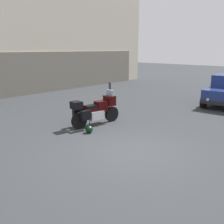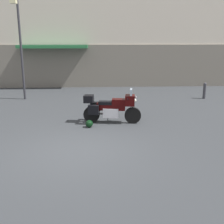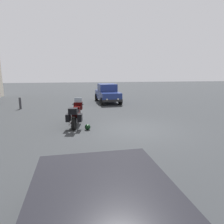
{
  "view_description": "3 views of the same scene",
  "coord_description": "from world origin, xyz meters",
  "views": [
    {
      "loc": [
        -5.47,
        -4.31,
        3.02
      ],
      "look_at": [
        0.05,
        0.82,
        1.09
      ],
      "focal_mm": 39.85,
      "sensor_mm": 36.0,
      "label": 1
    },
    {
      "loc": [
        0.64,
        -7.78,
        3.25
      ],
      "look_at": [
        1.12,
        1.17,
        0.87
      ],
      "focal_mm": 44.95,
      "sensor_mm": 36.0,
      "label": 2
    },
    {
      "loc": [
        -9.12,
        2.47,
        2.83
      ],
      "look_at": [
        0.36,
        1.03,
        0.84
      ],
      "focal_mm": 32.28,
      "sensor_mm": 36.0,
      "label": 3
    }
  ],
  "objects": [
    {
      "name": "ground_plane",
      "position": [
        0.0,
        0.0,
        0.0
      ],
      "size": [
        80.0,
        80.0,
        0.0
      ],
      "primitive_type": "plane",
      "color": "#2D3033"
    },
    {
      "name": "building_facade_rear",
      "position": [
        -0.0,
        12.25,
        5.65
      ],
      "size": [
        29.75,
        3.4,
        11.4
      ],
      "color": "beige",
      "rests_on": "ground"
    },
    {
      "name": "motorcycle",
      "position": [
        1.16,
        2.78,
        0.62
      ],
      "size": [
        2.26,
        0.89,
        1.36
      ],
      "rotation": [
        0.0,
        0.0,
        -0.14
      ],
      "color": "black",
      "rests_on": "ground"
    },
    {
      "name": "helmet",
      "position": [
        0.33,
        2.23,
        0.14
      ],
      "size": [
        0.28,
        0.28,
        0.28
      ],
      "primitive_type": "sphere",
      "color": "black",
      "rests_on": "ground"
    },
    {
      "name": "streetlamp_curbside",
      "position": [
        -3.3,
        7.27,
        3.05
      ],
      "size": [
        0.28,
        0.94,
        5.05
      ],
      "color": "#2D2D33",
      "rests_on": "ground"
    },
    {
      "name": "bollard_curbside",
      "position": [
        6.5,
        7.01,
        0.47
      ],
      "size": [
        0.16,
        0.16,
        0.89
      ],
      "color": "#333338",
      "rests_on": "ground"
    }
  ]
}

